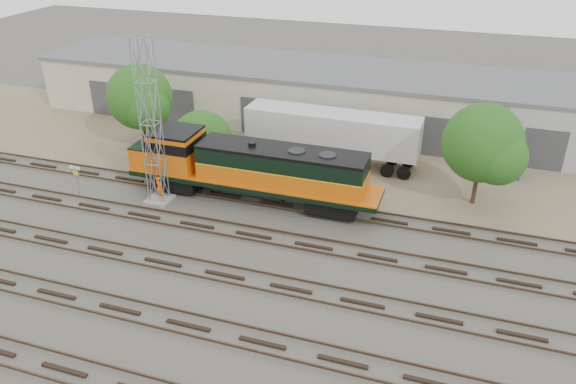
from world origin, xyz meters
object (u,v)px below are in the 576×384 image
(signal_tower, at_px, (151,126))
(semi_trailer, at_px, (336,132))
(worker, at_px, (159,187))
(locomotive, at_px, (249,168))

(signal_tower, distance_m, semi_trailer, 14.79)
(worker, distance_m, semi_trailer, 14.48)
(locomotive, xyz_separation_m, semi_trailer, (4.26, 8.02, 0.20))
(locomotive, relative_size, signal_tower, 1.57)
(locomotive, relative_size, worker, 10.56)
(signal_tower, relative_size, semi_trailer, 0.83)
(signal_tower, height_order, semi_trailer, signal_tower)
(worker, relative_size, semi_trailer, 0.12)
(signal_tower, relative_size, worker, 6.74)
(semi_trailer, bearing_deg, worker, -135.86)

